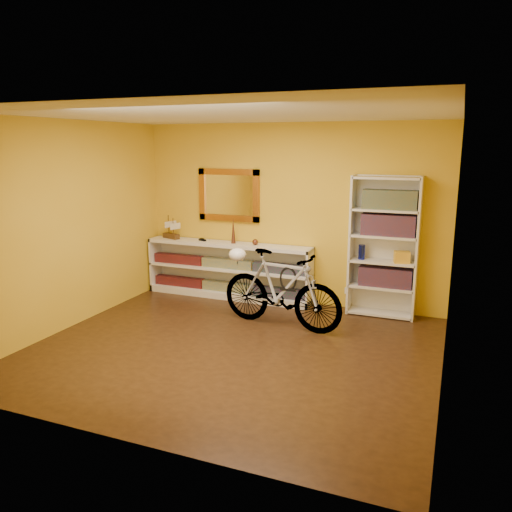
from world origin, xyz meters
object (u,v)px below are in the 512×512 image
at_px(helmet, 237,255).
at_px(console_unit, 228,270).
at_px(bookcase, 383,247).
at_px(bicycle, 281,289).

bearing_deg(helmet, console_unit, 122.36).
distance_m(bookcase, bicycle, 1.53).
height_order(bookcase, helmet, bookcase).
bearing_deg(console_unit, helmet, -57.64).
height_order(bookcase, bicycle, bookcase).
bearing_deg(helmet, bicycle, -8.17).
distance_m(console_unit, bookcase, 2.34).
bearing_deg(bicycle, helmet, 90.00).
height_order(bicycle, helmet, bicycle).
distance_m(console_unit, bicycle, 1.49).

